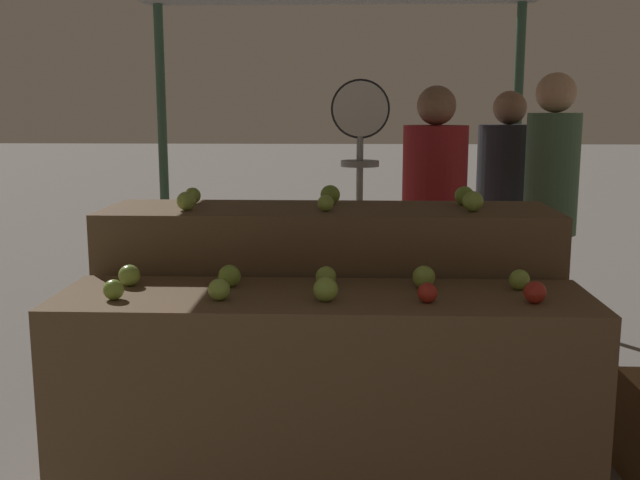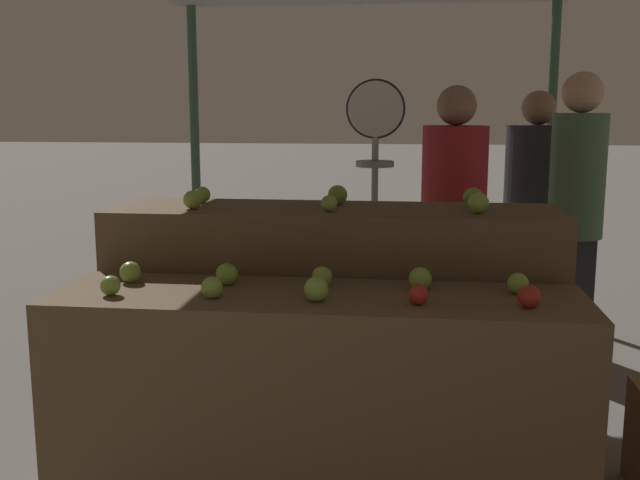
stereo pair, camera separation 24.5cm
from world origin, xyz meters
name	(u,v)px [view 1 (the left image)]	position (x,y,z in m)	size (l,w,h in m)	color
display_counter_front	(323,408)	(0.00, 0.00, 0.44)	(1.98, 0.55, 0.89)	brown
display_counter_back	(328,331)	(0.00, 0.60, 0.56)	(1.98, 0.55, 1.13)	brown
apple_front_0	(114,290)	(-0.75, -0.11, 0.92)	(0.07, 0.07, 0.07)	#84AD3D
apple_front_1	(219,290)	(-0.37, -0.10, 0.93)	(0.08, 0.08, 0.08)	#8EB247
apple_front_2	(326,289)	(0.01, -0.10, 0.93)	(0.09, 0.09, 0.09)	#8EB247
apple_front_3	(427,293)	(0.37, -0.10, 0.92)	(0.07, 0.07, 0.07)	#AD281E
apple_front_4	(535,292)	(0.75, -0.10, 0.93)	(0.08, 0.08, 0.08)	#AD281E
apple_front_5	(129,275)	(-0.75, 0.10, 0.93)	(0.08, 0.08, 0.08)	#8EB247
apple_front_6	(230,276)	(-0.36, 0.10, 0.93)	(0.09, 0.09, 0.09)	#84AD3D
apple_front_7	(326,277)	(0.01, 0.12, 0.93)	(0.08, 0.08, 0.08)	#8EB247
apple_front_8	(424,277)	(0.38, 0.11, 0.93)	(0.09, 0.09, 0.09)	#8EB247
apple_front_9	(519,280)	(0.74, 0.10, 0.93)	(0.08, 0.08, 0.08)	#8EB247
apple_back_0	(186,201)	(-0.61, 0.49, 1.17)	(0.08, 0.08, 0.08)	#8EB247
apple_back_1	(326,203)	(-0.01, 0.49, 1.16)	(0.07, 0.07, 0.07)	#8EB247
apple_back_2	(473,201)	(0.62, 0.50, 1.17)	(0.09, 0.09, 0.09)	#8EB247
apple_back_3	(192,196)	(-0.63, 0.71, 1.17)	(0.08, 0.08, 0.08)	#8EB247
apple_back_4	(330,195)	(0.01, 0.71, 1.17)	(0.09, 0.09, 0.09)	#7AA338
apple_back_5	(464,196)	(0.61, 0.71, 1.17)	(0.09, 0.09, 0.09)	#7AA338
produce_scale	(360,167)	(0.15, 1.26, 1.26)	(0.31, 0.20, 1.71)	#99999E
person_vendor_at_scale	(434,212)	(0.58, 1.60, 0.97)	(0.42, 0.42, 1.69)	#2D2D38
person_customer_left	(506,200)	(1.14, 2.34, 0.96)	(0.40, 0.40, 1.67)	#2D2D38
person_customer_right	(550,197)	(1.29, 1.79, 1.04)	(0.32, 0.32, 1.77)	#2D2D38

